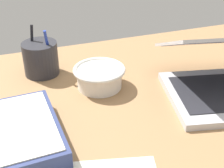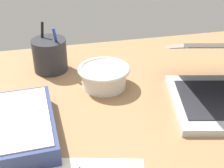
% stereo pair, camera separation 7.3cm
% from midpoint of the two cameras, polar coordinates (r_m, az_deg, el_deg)
% --- Properties ---
extents(desk_top, '(1.40, 1.00, 0.02)m').
position_cam_midpoint_polar(desk_top, '(0.70, -0.88, -9.37)').
color(desk_top, '#936D47').
rests_on(desk_top, ground).
extents(bowl, '(0.14, 0.14, 0.06)m').
position_cam_midpoint_polar(bowl, '(0.84, -4.80, 1.35)').
color(bowl, silver).
rests_on(bowl, desk_top).
extents(pen_cup, '(0.10, 0.10, 0.14)m').
position_cam_midpoint_polar(pen_cup, '(0.93, -15.11, 4.50)').
color(pen_cup, '#28282D').
rests_on(pen_cup, desk_top).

